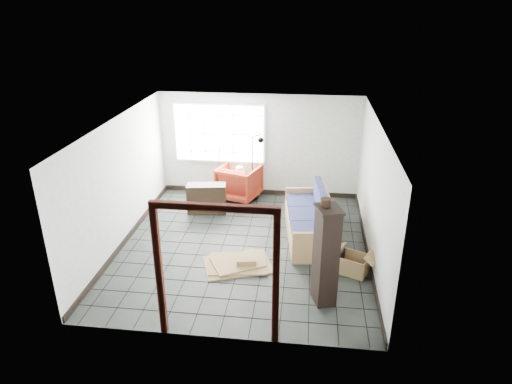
# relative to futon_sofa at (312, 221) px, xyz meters

# --- Properties ---
(ground) EXTENTS (5.50, 5.50, 0.00)m
(ground) POSITION_rel_futon_sofa_xyz_m (-1.36, -0.59, -0.36)
(ground) COLOR black
(ground) RESTS_ON ground
(room_shell) EXTENTS (5.02, 5.52, 2.61)m
(room_shell) POSITION_rel_futon_sofa_xyz_m (-1.36, -0.56, 1.32)
(room_shell) COLOR #AAAFA7
(room_shell) RESTS_ON ground
(window_panel) EXTENTS (2.32, 0.08, 1.52)m
(window_panel) POSITION_rel_futon_sofa_xyz_m (-2.36, 2.11, 1.24)
(window_panel) COLOR silver
(window_panel) RESTS_ON ground
(doorway_trim) EXTENTS (1.80, 0.08, 2.20)m
(doorway_trim) POSITION_rel_futon_sofa_xyz_m (-1.36, -3.29, 1.02)
(doorway_trim) COLOR #3D140E
(doorway_trim) RESTS_ON ground
(futon_sofa) EXTENTS (1.10, 2.32, 0.99)m
(futon_sofa) POSITION_rel_futon_sofa_xyz_m (0.00, 0.00, 0.00)
(futon_sofa) COLOR #9A6B45
(futon_sofa) RESTS_ON ground
(armchair) EXTENTS (1.15, 1.11, 0.95)m
(armchair) POSITION_rel_futon_sofa_xyz_m (-1.82, 1.81, 0.12)
(armchair) COLOR maroon
(armchair) RESTS_ON ground
(side_table) EXTENTS (0.52, 0.52, 0.48)m
(side_table) POSITION_rel_futon_sofa_xyz_m (-1.72, 1.81, 0.04)
(side_table) COLOR black
(side_table) RESTS_ON ground
(table_lamp) EXTENTS (0.30, 0.30, 0.39)m
(table_lamp) POSITION_rel_futon_sofa_xyz_m (-1.80, 1.74, 0.39)
(table_lamp) COLOR black
(table_lamp) RESTS_ON side_table
(projector) EXTENTS (0.32, 0.29, 0.09)m
(projector) POSITION_rel_futon_sofa_xyz_m (-1.73, 1.87, 0.17)
(projector) COLOR silver
(projector) RESTS_ON side_table
(floor_lamp) EXTENTS (0.47, 0.40, 1.75)m
(floor_lamp) POSITION_rel_futon_sofa_xyz_m (-1.39, 1.74, 0.58)
(floor_lamp) COLOR black
(floor_lamp) RESTS_ON ground
(console_shelf) EXTENTS (0.95, 0.48, 0.71)m
(console_shelf) POSITION_rel_futon_sofa_xyz_m (-2.46, 0.91, -0.00)
(console_shelf) COLOR black
(console_shelf) RESTS_ON ground
(tall_shelf) EXTENTS (0.49, 0.56, 1.73)m
(tall_shelf) POSITION_rel_futon_sofa_xyz_m (0.22, -2.22, 0.52)
(tall_shelf) COLOR black
(tall_shelf) RESTS_ON ground
(pot) EXTENTS (0.17, 0.17, 0.12)m
(pot) POSITION_rel_futon_sofa_xyz_m (0.17, -2.16, 1.44)
(pot) COLOR black
(pot) RESTS_ON tall_shelf
(open_box) EXTENTS (0.93, 0.71, 0.48)m
(open_box) POSITION_rel_futon_sofa_xyz_m (0.79, -1.29, -0.19)
(open_box) COLOR olive
(open_box) RESTS_ON ground
(cardboard_pile) EXTENTS (1.47, 1.25, 0.18)m
(cardboard_pile) POSITION_rel_futon_sofa_xyz_m (-1.36, -1.32, -0.31)
(cardboard_pile) COLOR olive
(cardboard_pile) RESTS_ON ground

